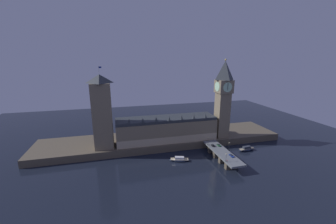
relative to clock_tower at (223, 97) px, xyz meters
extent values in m
plane|color=black|center=(-53.27, -26.90, -43.30)|extent=(400.00, 400.00, 0.00)
cube|color=brown|center=(-53.27, 12.10, -40.28)|extent=(220.00, 42.00, 6.04)
cube|color=#7F7056|center=(-51.12, 5.05, -28.23)|extent=(87.16, 22.88, 18.06)
cube|color=tan|center=(-51.12, -6.52, -34.01)|extent=(87.16, 0.20, 6.50)
cube|color=#2D3338|center=(-51.12, 5.05, -18.00)|extent=(87.16, 21.05, 2.40)
cone|color=#2D3338|center=(-83.81, -4.68, -14.81)|extent=(2.40, 2.40, 3.97)
cone|color=#2D3338|center=(-72.91, -4.68, -14.81)|extent=(2.40, 2.40, 3.97)
cone|color=#2D3338|center=(-62.02, -4.68, -14.81)|extent=(2.40, 2.40, 3.97)
cone|color=#2D3338|center=(-51.12, -4.68, -14.81)|extent=(2.40, 2.40, 3.97)
cone|color=#2D3338|center=(-40.23, -4.68, -14.81)|extent=(2.40, 2.40, 3.97)
cone|color=#2D3338|center=(-29.33, -4.68, -14.81)|extent=(2.40, 2.40, 3.97)
cone|color=#2D3338|center=(-18.44, -4.68, -14.81)|extent=(2.40, 2.40, 3.97)
cube|color=#7F7056|center=(0.00, 0.00, -16.73)|extent=(10.79, 10.79, 41.06)
cube|color=#7F7056|center=(0.00, 0.00, 9.50)|extent=(12.73, 12.73, 11.41)
cylinder|color=#B7E5B7|center=(0.00, -6.49, 9.50)|extent=(8.43, 0.25, 8.43)
cylinder|color=#B7E5B7|center=(0.00, 6.49, 9.50)|extent=(8.43, 0.25, 8.43)
cylinder|color=#B7E5B7|center=(6.49, 0.00, 9.50)|extent=(0.25, 8.43, 8.43)
cylinder|color=#B7E5B7|center=(-6.49, 0.00, 9.50)|extent=(0.25, 8.43, 8.43)
cube|color=black|center=(0.00, -6.68, 10.14)|extent=(0.36, 0.10, 6.33)
pyramid|color=#2D3338|center=(0.00, 0.00, 23.35)|extent=(12.73, 12.73, 16.27)
sphere|color=gold|center=(0.00, 0.00, 32.28)|extent=(1.60, 1.60, 1.60)
cube|color=#7F7056|center=(-104.14, 1.89, -10.99)|extent=(14.58, 14.58, 52.54)
pyramid|color=#2D3338|center=(-104.14, 1.89, 18.54)|extent=(14.87, 14.87, 6.50)
cylinder|color=#99999E|center=(-104.14, 1.89, 24.79)|extent=(0.24, 0.24, 6.00)
cube|color=navy|center=(-103.04, 1.89, 26.89)|extent=(2.00, 0.08, 1.20)
cube|color=slate|center=(-15.58, -31.90, -37.26)|extent=(11.42, 46.00, 1.40)
cube|color=brown|center=(-15.58, -45.70, -40.63)|extent=(9.71, 3.20, 5.34)
cube|color=brown|center=(-15.58, -36.50, -40.63)|extent=(9.71, 3.20, 5.34)
cube|color=brown|center=(-15.58, -27.30, -40.63)|extent=(9.71, 3.20, 5.34)
cube|color=brown|center=(-15.58, -18.10, -40.63)|extent=(9.71, 3.20, 5.34)
cube|color=black|center=(-18.09, -20.80, -35.97)|extent=(1.71, 4.04, 0.82)
cube|color=black|center=(-18.09, -20.80, -35.33)|extent=(1.41, 1.82, 0.45)
cylinder|color=black|center=(-18.90, -19.55, -36.24)|extent=(0.22, 0.64, 0.64)
cylinder|color=black|center=(-17.28, -19.55, -36.24)|extent=(0.22, 0.64, 0.64)
cylinder|color=black|center=(-18.90, -22.05, -36.24)|extent=(0.22, 0.64, 0.64)
cylinder|color=black|center=(-17.28, -22.05, -36.24)|extent=(0.22, 0.64, 0.64)
cube|color=navy|center=(-13.07, -40.79, -36.03)|extent=(1.74, 4.79, 0.71)
cube|color=black|center=(-13.07, -40.79, -35.45)|extent=(1.42, 2.15, 0.45)
cylinder|color=black|center=(-12.24, -42.28, -36.24)|extent=(0.22, 0.64, 0.64)
cylinder|color=black|center=(-13.89, -42.28, -36.24)|extent=(0.22, 0.64, 0.64)
cylinder|color=black|center=(-12.24, -39.31, -36.24)|extent=(0.22, 0.64, 0.64)
cylinder|color=black|center=(-13.89, -39.31, -36.24)|extent=(0.22, 0.64, 0.64)
cube|color=#235633|center=(-13.07, -21.34, -36.04)|extent=(1.97, 4.29, 0.68)
cube|color=black|center=(-13.07, -21.34, -35.48)|extent=(1.62, 1.93, 0.45)
cylinder|color=black|center=(-12.13, -22.67, -36.24)|extent=(0.22, 0.64, 0.64)
cylinder|color=black|center=(-14.00, -22.67, -36.24)|extent=(0.22, 0.64, 0.64)
cylinder|color=black|center=(-12.13, -20.01, -36.24)|extent=(0.22, 0.64, 0.64)
cylinder|color=black|center=(-14.00, -20.01, -36.24)|extent=(0.22, 0.64, 0.64)
cylinder|color=black|center=(-20.60, -47.66, -36.12)|extent=(0.28, 0.28, 0.88)
cylinder|color=maroon|center=(-20.60, -47.66, -35.31)|extent=(0.38, 0.38, 0.73)
sphere|color=tan|center=(-20.60, -47.66, -34.82)|extent=(0.24, 0.24, 0.24)
cylinder|color=black|center=(-10.55, -34.81, -36.15)|extent=(0.28, 0.28, 0.81)
cylinder|color=navy|center=(-10.55, -34.81, -35.40)|extent=(0.38, 0.38, 0.68)
sphere|color=tan|center=(-10.55, -34.81, -34.95)|extent=(0.22, 0.22, 0.22)
cylinder|color=black|center=(-20.60, -19.08, -36.14)|extent=(0.28, 0.28, 0.84)
cylinder|color=#47384C|center=(-20.60, -19.08, -35.37)|extent=(0.38, 0.38, 0.70)
sphere|color=tan|center=(-20.60, -19.08, -34.90)|extent=(0.23, 0.23, 0.23)
cylinder|color=#2D3333|center=(-21.00, -46.62, -36.31)|extent=(0.56, 0.56, 0.50)
cylinder|color=#2D3333|center=(-21.00, -46.62, -33.65)|extent=(0.18, 0.18, 4.81)
sphere|color=#F9E5A3|center=(-21.00, -46.62, -30.70)|extent=(0.60, 0.60, 0.60)
sphere|color=#F9E5A3|center=(-21.45, -46.62, -31.05)|extent=(0.44, 0.44, 0.44)
sphere|color=#F9E5A3|center=(-20.55, -46.62, -31.05)|extent=(0.44, 0.44, 0.44)
cylinder|color=#2D3333|center=(-10.15, -31.90, -36.31)|extent=(0.56, 0.56, 0.50)
cylinder|color=#2D3333|center=(-10.15, -31.90, -33.06)|extent=(0.18, 0.18, 5.99)
sphere|color=#F9E5A3|center=(-10.15, -31.90, -29.52)|extent=(0.60, 0.60, 0.60)
sphere|color=#F9E5A3|center=(-10.60, -31.90, -29.87)|extent=(0.44, 0.44, 0.44)
sphere|color=#F9E5A3|center=(-9.70, -31.90, -29.87)|extent=(0.44, 0.44, 0.44)
cylinder|color=#2D3333|center=(-21.00, -17.18, -36.31)|extent=(0.56, 0.56, 0.50)
cylinder|color=#2D3333|center=(-21.00, -17.18, -33.27)|extent=(0.18, 0.18, 5.58)
sphere|color=#F9E5A3|center=(-21.00, -17.18, -29.93)|extent=(0.60, 0.60, 0.60)
sphere|color=#F9E5A3|center=(-21.45, -17.18, -30.28)|extent=(0.44, 0.44, 0.44)
sphere|color=#F9E5A3|center=(-20.55, -17.18, -30.28)|extent=(0.44, 0.44, 0.44)
ellipsoid|color=#1E2842|center=(-48.47, -26.03, -42.43)|extent=(16.24, 8.96, 1.75)
cube|color=tan|center=(-48.47, -26.03, -41.63)|extent=(14.18, 7.52, 0.24)
cube|color=silver|center=(-48.47, -26.03, -40.64)|extent=(7.54, 4.81, 1.75)
ellipsoid|color=#1E2842|center=(12.72, -22.65, -42.29)|extent=(15.47, 5.57, 2.02)
cube|color=tan|center=(12.72, -22.65, -41.37)|extent=(13.59, 4.56, 0.24)
cube|color=#2D333D|center=(12.72, -22.65, -40.23)|extent=(7.03, 3.23, 2.02)
camera|label=1|loc=(-92.58, -163.20, 33.11)|focal=22.00mm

